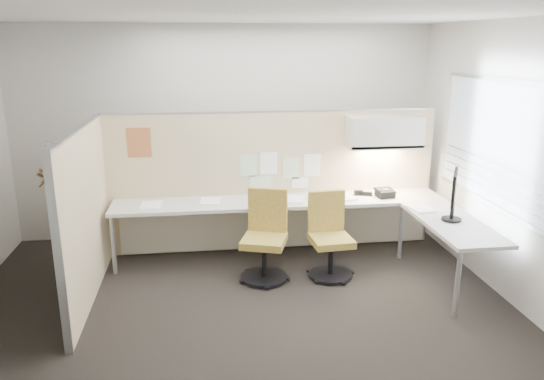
{
  "coord_description": "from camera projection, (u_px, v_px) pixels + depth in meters",
  "views": [
    {
      "loc": [
        -0.31,
        -4.78,
        2.57
      ],
      "look_at": [
        0.44,
        0.8,
        0.99
      ],
      "focal_mm": 35.0,
      "sensor_mm": 36.0,
      "label": 1
    }
  ],
  "objects": [
    {
      "name": "floor",
      "position": [
        239.0,
        309.0,
        5.3
      ],
      "size": [
        5.5,
        4.5,
        0.01
      ],
      "primitive_type": "cube",
      "color": "black",
      "rests_on": "ground"
    },
    {
      "name": "ceiling",
      "position": [
        234.0,
        13.0,
        4.54
      ],
      "size": [
        5.5,
        4.5,
        0.01
      ],
      "primitive_type": "cube",
      "color": "white",
      "rests_on": "wall_back"
    },
    {
      "name": "wall_back",
      "position": [
        225.0,
        133.0,
        7.06
      ],
      "size": [
        5.5,
        0.02,
        2.8
      ],
      "primitive_type": "cube",
      "color": "beige",
      "rests_on": "ground"
    },
    {
      "name": "wall_front",
      "position": [
        267.0,
        274.0,
        2.77
      ],
      "size": [
        5.5,
        0.02,
        2.8
      ],
      "primitive_type": "cube",
      "color": "beige",
      "rests_on": "ground"
    },
    {
      "name": "wall_right",
      "position": [
        513.0,
        164.0,
        5.27
      ],
      "size": [
        0.02,
        4.5,
        2.8
      ],
      "primitive_type": "cube",
      "color": "beige",
      "rests_on": "ground"
    },
    {
      "name": "window_pane",
      "position": [
        512.0,
        149.0,
        5.23
      ],
      "size": [
        0.01,
        2.8,
        1.3
      ],
      "primitive_type": "cube",
      "color": "#A2B2BC",
      "rests_on": "wall_right"
    },
    {
      "name": "partition_back",
      "position": [
        272.0,
        182.0,
        6.66
      ],
      "size": [
        4.1,
        0.06,
        1.75
      ],
      "primitive_type": "cube",
      "color": "beige",
      "rests_on": "floor"
    },
    {
      "name": "partition_left",
      "position": [
        86.0,
        216.0,
        5.34
      ],
      "size": [
        0.06,
        2.2,
        1.75
      ],
      "primitive_type": "cube",
      "color": "beige",
      "rests_on": "floor"
    },
    {
      "name": "desk",
      "position": [
        309.0,
        213.0,
        6.33
      ],
      "size": [
        4.0,
        2.07,
        0.73
      ],
      "color": "beige",
      "rests_on": "floor"
    },
    {
      "name": "overhead_bin",
      "position": [
        384.0,
        132.0,
        6.46
      ],
      "size": [
        0.9,
        0.36,
        0.38
      ],
      "primitive_type": "cube",
      "color": "beige",
      "rests_on": "partition_back"
    },
    {
      "name": "task_light_strip",
      "position": [
        383.0,
        149.0,
        6.51
      ],
      "size": [
        0.6,
        0.06,
        0.02
      ],
      "primitive_type": "cube",
      "color": "#FFEABF",
      "rests_on": "overhead_bin"
    },
    {
      "name": "pinned_papers",
      "position": [
        279.0,
        170.0,
        6.59
      ],
      "size": [
        1.01,
        0.0,
        0.47
      ],
      "color": "#8CBF8C",
      "rests_on": "partition_back"
    },
    {
      "name": "poster",
      "position": [
        139.0,
        143.0,
        6.27
      ],
      "size": [
        0.28,
        0.0,
        0.35
      ],
      "primitive_type": "cube",
      "color": "orange",
      "rests_on": "partition_back"
    },
    {
      "name": "chair_left",
      "position": [
        265.0,
        239.0,
        5.89
      ],
      "size": [
        0.58,
        0.6,
        0.99
      ],
      "rotation": [
        0.0,
        0.0,
        -0.32
      ],
      "color": "black",
      "rests_on": "floor"
    },
    {
      "name": "chair_right",
      "position": [
        329.0,
        238.0,
        5.96
      ],
      "size": [
        0.5,
        0.5,
        0.94
      ],
      "rotation": [
        0.0,
        0.0,
        0.08
      ],
      "color": "black",
      "rests_on": "floor"
    },
    {
      "name": "monitor",
      "position": [
        454.0,
        193.0,
        5.57
      ],
      "size": [
        0.27,
        0.46,
        0.53
      ],
      "rotation": [
        0.0,
        0.0,
        1.07
      ],
      "color": "black",
      "rests_on": "desk"
    },
    {
      "name": "phone",
      "position": [
        385.0,
        193.0,
        6.49
      ],
      "size": [
        0.23,
        0.22,
        0.12
      ],
      "rotation": [
        0.0,
        0.0,
        0.13
      ],
      "color": "black",
      "rests_on": "desk"
    },
    {
      "name": "stapler",
      "position": [
        367.0,
        194.0,
        6.56
      ],
      "size": [
        0.15,
        0.08,
        0.05
      ],
      "primitive_type": "cube",
      "rotation": [
        0.0,
        0.0,
        -0.33
      ],
      "color": "black",
      "rests_on": "desk"
    },
    {
      "name": "tape_dispenser",
      "position": [
        358.0,
        193.0,
        6.59
      ],
      "size": [
        0.1,
        0.06,
        0.06
      ],
      "primitive_type": "cube",
      "rotation": [
        0.0,
        0.0,
        0.03
      ],
      "color": "black",
      "rests_on": "desk"
    },
    {
      "name": "coat_hook",
      "position": [
        49.0,
        187.0,
        4.38
      ],
      "size": [
        0.18,
        0.46,
        1.39
      ],
      "color": "silver",
      "rests_on": "partition_left"
    },
    {
      "name": "paper_stack_0",
      "position": [
        151.0,
        206.0,
        6.13
      ],
      "size": [
        0.24,
        0.31,
        0.02
      ],
      "primitive_type": "cube",
      "rotation": [
        0.0,
        0.0,
        -0.04
      ],
      "color": "white",
      "rests_on": "desk"
    },
    {
      "name": "paper_stack_1",
      "position": [
        210.0,
        201.0,
        6.3
      ],
      "size": [
        0.25,
        0.32,
        0.02
      ],
      "primitive_type": "cube",
      "rotation": [
        0.0,
        0.0,
        -0.08
      ],
      "color": "white",
      "rests_on": "desk"
    },
    {
      "name": "paper_stack_2",
      "position": [
        266.0,
        199.0,
        6.34
      ],
      "size": [
        0.28,
        0.34,
        0.05
      ],
      "primitive_type": "cube",
      "rotation": [
        0.0,
        0.0,
        0.2
      ],
      "color": "white",
      "rests_on": "desk"
    },
    {
      "name": "paper_stack_3",
      "position": [
        294.0,
        199.0,
        6.39
      ],
      "size": [
        0.28,
        0.34,
        0.02
      ],
      "primitive_type": "cube",
      "rotation": [
        0.0,
        0.0,
        -0.17
      ],
      "color": "white",
      "rests_on": "desk"
    },
    {
      "name": "paper_stack_4",
      "position": [
        343.0,
        197.0,
        6.47
      ],
      "size": [
        0.28,
        0.34,
        0.02
      ],
      "primitive_type": "cube",
      "rotation": [
        0.0,
        0.0,
        0.19
      ],
      "color": "white",
      "rests_on": "desk"
    },
    {
      "name": "paper_stack_5",
      "position": [
        421.0,
        209.0,
        6.03
      ],
      "size": [
        0.28,
        0.33,
        0.02
      ],
      "primitive_type": "cube",
      "rotation": [
        0.0,
        0.0,
        0.17
      ],
      "color": "white",
      "rests_on": "desk"
    }
  ]
}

